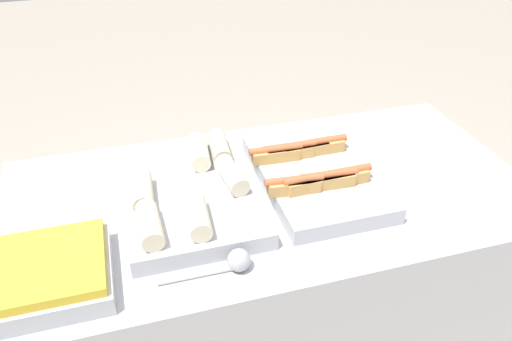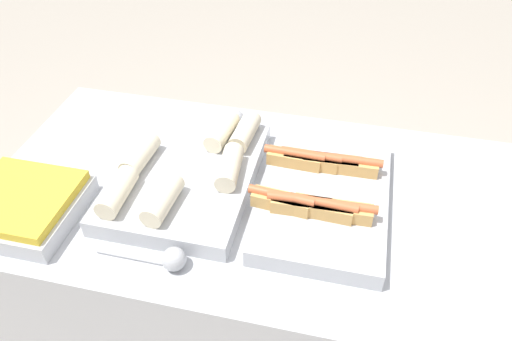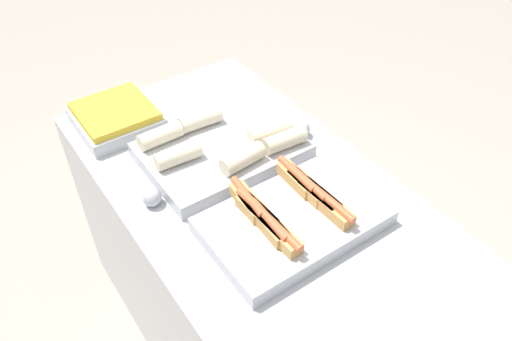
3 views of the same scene
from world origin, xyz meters
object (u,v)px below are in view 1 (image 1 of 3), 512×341
object	(u,v)px
tray_wraps	(190,194)
serving_spoon_far	(191,145)
tray_side_front	(50,274)
tray_hotdogs	(314,173)
serving_spoon_near	(235,261)

from	to	relation	value
tray_wraps	serving_spoon_far	xyz separation A→B (m)	(0.05, 0.28, -0.01)
serving_spoon_far	tray_side_front	bearing A→B (deg)	-129.65
tray_hotdogs	tray_wraps	distance (m)	0.37
serving_spoon_near	serving_spoon_far	bearing A→B (deg)	90.58
tray_hotdogs	serving_spoon_near	bearing A→B (deg)	-137.74
tray_side_front	serving_spoon_near	size ratio (longest dim) A/B	1.23
tray_wraps	tray_side_front	bearing A→B (deg)	-149.45
serving_spoon_near	serving_spoon_far	size ratio (longest dim) A/B	1.07
serving_spoon_near	tray_side_front	bearing A→B (deg)	170.33
tray_hotdogs	serving_spoon_far	world-z (taller)	tray_hotdogs
tray_wraps	serving_spoon_far	distance (m)	0.29
tray_side_front	serving_spoon_far	distance (m)	0.65
tray_side_front	serving_spoon_far	xyz separation A→B (m)	(0.41, 0.50, -0.01)
tray_side_front	serving_spoon_far	world-z (taller)	tray_side_front
serving_spoon_near	tray_hotdogs	bearing A→B (deg)	42.26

